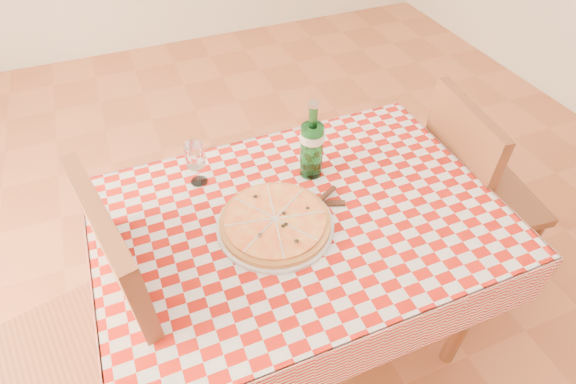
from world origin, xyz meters
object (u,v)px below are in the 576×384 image
(chair_near, at_px, (468,187))
(chair_far, at_px, (100,326))
(wine_glass, at_px, (196,164))
(water_bottle, at_px, (312,140))
(pizza_plate, at_px, (275,222))
(dining_table, at_px, (300,235))

(chair_near, height_order, chair_far, chair_far)
(chair_far, relative_size, wine_glass, 6.52)
(chair_near, height_order, wine_glass, chair_near)
(chair_near, relative_size, chair_far, 0.90)
(water_bottle, xyz_separation_m, wine_glass, (-0.38, 0.10, -0.07))
(wine_glass, bearing_deg, pizza_plate, -60.03)
(pizza_plate, relative_size, water_bottle, 1.27)
(chair_near, distance_m, wine_glass, 1.12)
(dining_table, relative_size, chair_far, 1.14)
(dining_table, relative_size, chair_near, 1.26)
(chair_far, bearing_deg, pizza_plate, 171.87)
(pizza_plate, bearing_deg, chair_near, 5.32)
(chair_near, bearing_deg, water_bottle, 178.08)
(pizza_plate, height_order, wine_glass, wine_glass)
(water_bottle, relative_size, wine_glass, 1.81)
(dining_table, distance_m, water_bottle, 0.32)
(water_bottle, bearing_deg, chair_far, -163.54)
(chair_far, height_order, pizza_plate, chair_far)
(pizza_plate, bearing_deg, dining_table, 8.29)
(chair_far, relative_size, pizza_plate, 2.83)
(water_bottle, bearing_deg, wine_glass, 164.68)
(chair_near, xyz_separation_m, water_bottle, (-0.68, 0.11, 0.36))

